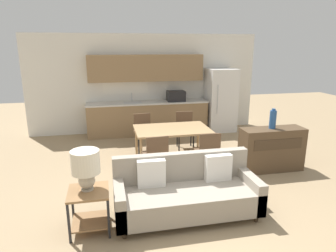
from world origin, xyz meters
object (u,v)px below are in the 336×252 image
dining_chair_near_right (207,150)px  credenza (271,149)px  couch (186,192)px  vase (273,119)px  dining_chair_far_right (185,127)px  dining_chair_far_left (143,130)px  refrigerator (220,100)px  table_lamp (86,166)px  dining_table (172,131)px  side_table (89,203)px  dining_chair_near_left (156,154)px

dining_chair_near_right → credenza: bearing=-179.1°
credenza → dining_chair_near_right: 1.32m
couch → dining_chair_near_right: size_ratio=2.37×
vase → couch: bearing=-149.1°
dining_chair_far_right → dining_chair_far_left: bearing=-173.4°
couch → credenza: (2.07, 1.21, 0.08)m
refrigerator → table_lamp: size_ratio=3.28×
dining_table → side_table: (-1.60, -2.16, -0.28)m
refrigerator → dining_chair_near_right: bearing=-115.5°
dining_table → table_lamp: (-1.61, -2.12, 0.23)m
dining_chair_far_left → dining_chair_near_right: size_ratio=1.00×
dining_table → dining_chair_near_left: size_ratio=1.78×
dining_table → couch: size_ratio=0.75×
table_lamp → dining_chair_near_left: bearing=49.3°
dining_chair_near_right → dining_chair_near_left: same height
table_lamp → credenza: table_lamp is taller
dining_chair_far_left → dining_chair_near_left: bearing=-95.6°
refrigerator → dining_chair_far_right: refrigerator is taller
side_table → table_lamp: table_lamp is taller
table_lamp → dining_chair_far_left: 3.17m
table_lamp → dining_chair_far_right: bearing=54.3°
side_table → couch: bearing=5.1°
dining_chair_far_right → dining_chair_near_right: bearing=-84.0°
couch → dining_chair_far_left: couch is taller
couch → dining_chair_near_right: bearing=58.4°
dining_chair_far_left → side_table: bearing=-116.4°
dining_chair_far_right → dining_chair_near_left: size_ratio=1.00×
dining_table → credenza: credenza is taller
credenza → dining_chair_far_right: dining_chair_far_right is taller
couch → dining_chair_far_right: 2.96m
couch → credenza: 2.40m
table_lamp → vase: size_ratio=1.39×
credenza → dining_chair_far_left: bearing=144.6°
dining_chair_far_left → dining_chair_near_right: 1.91m
refrigerator → dining_chair_near_right: 3.28m
side_table → dining_chair_near_left: bearing=50.4°
couch → dining_chair_far_left: size_ratio=2.37×
credenza → dining_chair_near_right: bearing=179.9°
refrigerator → dining_table: refrigerator is taller
vase → dining_table: bearing=155.4°
table_lamp → dining_table: bearing=52.8°
dining_table → dining_chair_near_right: (0.49, -0.83, -0.17)m
dining_table → dining_chair_near_right: 0.98m
refrigerator → dining_chair_far_left: (-2.39, -1.30, -0.38)m
table_lamp → dining_chair_far_left: (1.12, 2.94, -0.40)m
credenza → dining_chair_near_right: (-1.32, 0.00, 0.07)m
table_lamp → dining_chair_near_left: table_lamp is taller
dining_chair_far_left → vase: bearing=-41.5°
dining_table → dining_chair_far_left: size_ratio=1.78×
vase → table_lamp: bearing=-159.0°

